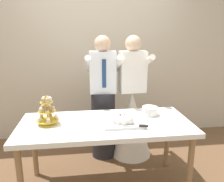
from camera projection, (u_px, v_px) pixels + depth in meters
The scene contains 7 objects.
rear_wall at pixel (96, 48), 3.60m from camera, with size 5.20×0.10×2.90m, color beige.
dessert_table at pixel (106, 129), 2.41m from camera, with size 1.80×0.80×0.78m.
cupcake_stand at pixel (47, 112), 2.32m from camera, with size 0.23×0.23×0.31m.
main_cake_tray at pixel (123, 120), 2.34m from camera, with size 0.43×0.33×0.12m.
plate_stack at pixel (150, 111), 2.59m from camera, with size 0.18×0.18×0.10m.
person_groom at pixel (103, 105), 3.06m from camera, with size 0.49×0.51×1.66m.
person_bride at pixel (132, 115), 3.14m from camera, with size 0.56×0.56×1.66m.
Camera 1 is at (-0.22, -2.22, 1.70)m, focal length 36.50 mm.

